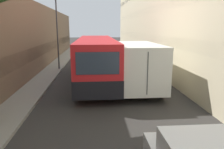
{
  "coord_description": "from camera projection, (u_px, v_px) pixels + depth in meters",
  "views": [
    {
      "loc": [
        -0.82,
        2.62,
        3.78
      ],
      "look_at": [
        0.02,
        12.69,
        1.6
      ],
      "focal_mm": 35.0,
      "sensor_mm": 36.0,
      "label": 1
    }
  ],
  "objects": [
    {
      "name": "street_lamp",
      "position": [
        57.0,
        18.0,
        18.8
      ],
      "size": [
        0.36,
        0.8,
        6.37
      ],
      "color": "#38383D",
      "rests_on": "sidewalk_left"
    },
    {
      "name": "ground_plane",
      "position": [
        108.0,
        93.0,
        12.92
      ],
      "size": [
        150.0,
        150.0,
        0.0
      ],
      "primitive_type": "plane",
      "color": "#33302D"
    },
    {
      "name": "box_truck",
      "position": [
        134.0,
        63.0,
        13.85
      ],
      "size": [
        2.42,
        7.39,
        2.85
      ],
      "color": "silver",
      "rests_on": "ground_plane"
    },
    {
      "name": "bus",
      "position": [
        96.0,
        59.0,
        15.57
      ],
      "size": [
        2.47,
        11.36,
        3.03
      ],
      "color": "red",
      "rests_on": "ground_plane"
    },
    {
      "name": "sidewalk_left",
      "position": [
        30.0,
        93.0,
        12.54
      ],
      "size": [
        1.61,
        60.0,
        0.14
      ],
      "color": "gray",
      "rests_on": "ground_plane"
    }
  ]
}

